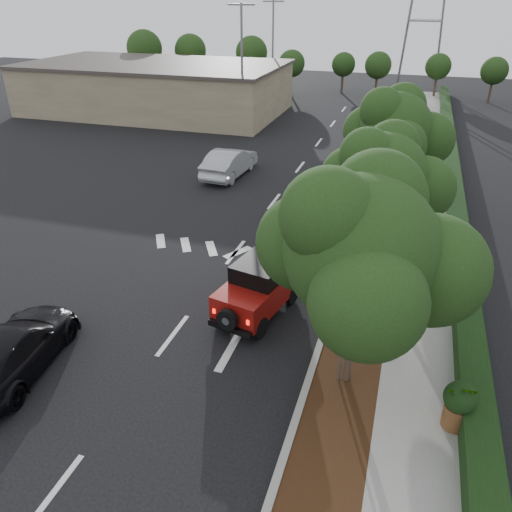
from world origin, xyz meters
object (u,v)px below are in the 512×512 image
at_px(black_suv_oncoming, 13,350).
at_px(speed_hump_sign, 343,334).
at_px(silver_suv_ahead, 328,212).
at_px(red_jeep, 260,287).

height_order(black_suv_oncoming, speed_hump_sign, speed_hump_sign).
bearing_deg(black_suv_oncoming, silver_suv_ahead, -126.66).
bearing_deg(speed_hump_sign, silver_suv_ahead, 99.31).
bearing_deg(speed_hump_sign, red_jeep, 135.64).
xyz_separation_m(red_jeep, silver_suv_ahead, (0.95, 7.55, -0.23)).
xyz_separation_m(red_jeep, black_suv_oncoming, (-5.81, -5.00, -0.24)).
distance_m(silver_suv_ahead, black_suv_oncoming, 14.25).
xyz_separation_m(red_jeep, speed_hump_sign, (3.15, -2.80, 0.76)).
relative_size(silver_suv_ahead, speed_hump_sign, 2.11).
distance_m(red_jeep, silver_suv_ahead, 7.61).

